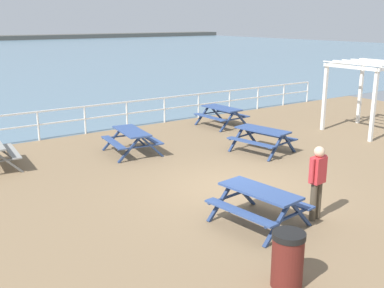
# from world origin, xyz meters

# --- Properties ---
(ground_plane) EXTENTS (30.00, 24.00, 0.20)m
(ground_plane) POSITION_xyz_m (0.00, 0.00, -0.10)
(ground_plane) COLOR #846B4C
(seaward_railing) EXTENTS (23.07, 0.07, 1.08)m
(seaward_railing) POSITION_xyz_m (0.00, 7.75, 0.74)
(seaward_railing) COLOR white
(seaward_railing) RESTS_ON ground
(picnic_table_near_right) EXTENTS (1.73, 1.97, 0.80)m
(picnic_table_near_right) POSITION_xyz_m (-0.67, 4.34, 0.58)
(picnic_table_near_right) COLOR #334C84
(picnic_table_near_right) RESTS_ON ground
(picnic_table_far_left) EXTENTS (1.84, 2.06, 0.80)m
(picnic_table_far_left) POSITION_xyz_m (2.94, 2.06, 0.58)
(picnic_table_far_left) COLOR #334C84
(picnic_table_far_left) RESTS_ON ground
(picnic_table_far_right) EXTENTS (1.62, 1.87, 0.80)m
(picnic_table_far_right) POSITION_xyz_m (4.22, 5.83, 0.58)
(picnic_table_far_right) COLOR #334C84
(picnic_table_far_right) RESTS_ON ground
(picnic_table_corner) EXTENTS (1.73, 1.97, 0.80)m
(picnic_table_corner) POSITION_xyz_m (-0.93, -1.98, 0.58)
(picnic_table_corner) COLOR #334C84
(picnic_table_corner) RESTS_ON ground
(visitor) EXTENTS (0.53, 0.26, 1.66)m
(visitor) POSITION_xyz_m (0.23, -2.52, 0.95)
(visitor) COLOR #4C4233
(visitor) RESTS_ON ground
(lattice_pergola) EXTENTS (2.48, 2.60, 2.70)m
(lattice_pergola) POSITION_xyz_m (8.19, 1.92, 2.00)
(lattice_pergola) COLOR white
(lattice_pergola) RESTS_ON ground
(litter_bin) EXTENTS (0.55, 0.55, 0.95)m
(litter_bin) POSITION_xyz_m (-2.18, -4.00, 0.48)
(litter_bin) COLOR #591E19
(litter_bin) RESTS_ON ground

